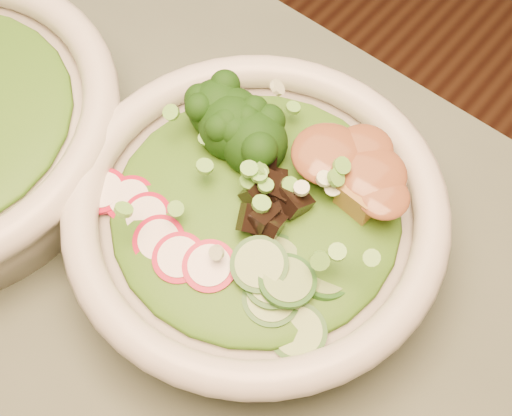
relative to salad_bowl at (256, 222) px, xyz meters
The scene contains 9 objects.
salad_bowl is the anchor object (origin of this frame).
lettuce_bed 0.02m from the salad_bowl, ahead, with size 0.20×0.20×0.02m, color #235512.
broccoli_florets 0.07m from the salad_bowl, 150.62° to the left, with size 0.08×0.07×0.04m, color black, non-canonical shape.
radish_slices 0.07m from the salad_bowl, 118.93° to the right, with size 0.11×0.04×0.02m, color #A70C2A, non-canonical shape.
cucumber_slices 0.07m from the salad_bowl, 32.64° to the right, with size 0.07×0.07×0.04m, color #7DA85D, non-canonical shape.
mushroom_heap 0.04m from the salad_bowl, 58.51° to the left, with size 0.07×0.07×0.04m, color black, non-canonical shape.
tofu_cubes 0.07m from the salad_bowl, 57.02° to the left, with size 0.09×0.06×0.04m, color #A57437, non-canonical shape.
peanut_sauce 0.08m from the salad_bowl, 57.02° to the left, with size 0.07×0.06×0.02m, color brown.
scallion_garnish 0.04m from the salad_bowl, behind, with size 0.19×0.19×0.02m, color #64B13E, non-canonical shape.
Camera 1 is at (0.21, 0.01, 1.23)m, focal length 50.00 mm.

